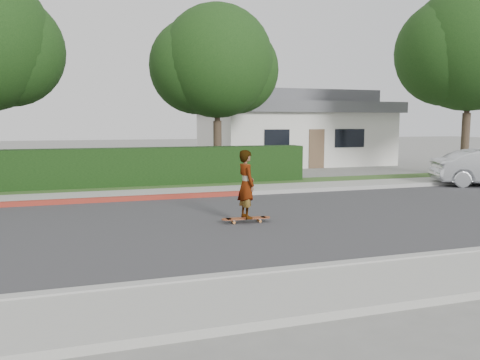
% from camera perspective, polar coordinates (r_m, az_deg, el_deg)
% --- Properties ---
extents(ground, '(120.00, 120.00, 0.00)m').
position_cam_1_polar(ground, '(11.61, 1.59, -5.12)').
color(ground, slate).
rests_on(ground, ground).
extents(road, '(60.00, 8.00, 0.01)m').
position_cam_1_polar(road, '(11.61, 1.59, -5.09)').
color(road, '#2D2D30').
rests_on(road, ground).
extents(curb_near, '(60.00, 0.20, 0.15)m').
position_cam_1_polar(curb_near, '(7.96, 11.53, -10.38)').
color(curb_near, '#9E9E99').
rests_on(curb_near, ground).
extents(sidewalk_near, '(60.00, 1.60, 0.12)m').
position_cam_1_polar(sidewalk_near, '(7.23, 15.08, -12.40)').
color(sidewalk_near, gray).
rests_on(sidewalk_near, ground).
extents(curb_far, '(60.00, 0.20, 0.15)m').
position_cam_1_polar(curb_far, '(15.46, -3.42, -1.80)').
color(curb_far, '#9E9E99').
rests_on(curb_far, ground).
extents(curb_red_section, '(12.00, 0.21, 0.15)m').
position_cam_1_polar(curb_red_section, '(15.05, -22.22, -2.54)').
color(curb_red_section, maroon).
rests_on(curb_red_section, ground).
extents(sidewalk_far, '(60.00, 1.60, 0.12)m').
position_cam_1_polar(sidewalk_far, '(16.33, -4.20, -1.40)').
color(sidewalk_far, gray).
rests_on(sidewalk_far, ground).
extents(planting_strip, '(60.00, 1.60, 0.10)m').
position_cam_1_polar(planting_strip, '(17.87, -5.40, -0.71)').
color(planting_strip, '#2D4C1E').
rests_on(planting_strip, ground).
extents(hedge, '(15.00, 1.00, 1.50)m').
position_cam_1_polar(hedge, '(18.01, -15.21, 1.37)').
color(hedge, black).
rests_on(hedge, ground).
extents(tree_center, '(5.66, 4.84, 7.44)m').
position_cam_1_polar(tree_center, '(20.73, -2.99, 13.82)').
color(tree_center, '#33261C').
rests_on(tree_center, ground).
extents(tree_right, '(6.32, 5.60, 8.56)m').
position_cam_1_polar(tree_right, '(24.01, 25.93, 13.93)').
color(tree_right, '#33261C').
rests_on(tree_right, ground).
extents(house, '(10.60, 8.60, 4.30)m').
position_cam_1_polar(house, '(29.18, 6.12, 6.27)').
color(house, beige).
rests_on(house, ground).
extents(skateboard, '(1.24, 0.30, 0.11)m').
position_cam_1_polar(skateboard, '(11.46, 0.76, -4.73)').
color(skateboard, '#C07234').
rests_on(skateboard, ground).
extents(skateboarder, '(0.46, 0.65, 1.66)m').
position_cam_1_polar(skateboarder, '(11.32, 0.77, -0.52)').
color(skateboarder, white).
rests_on(skateboarder, skateboard).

